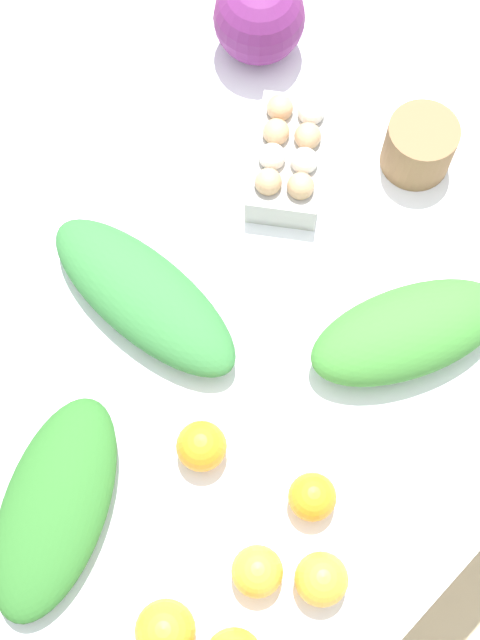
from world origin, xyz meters
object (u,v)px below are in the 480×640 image
object	(u,v)px
greens_bunch_scallion	(55,506)
orange_5	(165,630)
greens_bunch_chard	(143,296)
orange_2	(201,446)
orange_0	(321,579)
orange_3	(257,571)
paper_bag	(417,145)
orange_1	(312,497)
cabbage_purple	(259,18)
greens_bunch_kale	(408,332)
egg_carton	(289,156)

from	to	relation	value
greens_bunch_scallion	orange_5	world-z (taller)	orange_5
greens_bunch_chard	orange_2	world-z (taller)	greens_bunch_chard
orange_0	orange_3	bearing A→B (deg)	-51.85
orange_3	orange_5	xyz separation A→B (m)	(0.14, -0.03, 0.01)
paper_bag	greens_bunch_scallion	size ratio (longest dim) A/B	0.35
greens_bunch_scallion	orange_0	size ratio (longest dim) A/B	4.36
orange_1	cabbage_purple	bearing A→B (deg)	-130.05
greens_bunch_chard	greens_bunch_scallion	size ratio (longest dim) A/B	1.11
greens_bunch_kale	orange_1	distance (m)	0.29
orange_2	orange_5	distance (m)	0.26
orange_2	orange_5	bearing A→B (deg)	34.95
cabbage_purple	greens_bunch_kale	distance (m)	0.60
orange_2	cabbage_purple	bearing A→B (deg)	-141.97
egg_carton	greens_bunch_scallion	world-z (taller)	egg_carton
egg_carton	greens_bunch_kale	world-z (taller)	egg_carton
paper_bag	orange_0	world-z (taller)	paper_bag
greens_bunch_chard	greens_bunch_kale	distance (m)	0.41
cabbage_purple	greens_bunch_scallion	world-z (taller)	cabbage_purple
greens_bunch_scallion	orange_2	world-z (taller)	orange_2
cabbage_purple	paper_bag	size ratio (longest dim) A/B	1.36
orange_2	greens_bunch_kale	bearing A→B (deg)	164.14
egg_carton	orange_2	xyz separation A→B (m)	(0.44, 0.25, -0.01)
cabbage_purple	orange_3	size ratio (longest dim) A/B	2.17
cabbage_purple	greens_bunch_chard	distance (m)	0.53
cabbage_purple	orange_1	world-z (taller)	cabbage_purple
greens_bunch_kale	orange_3	bearing A→B (deg)	11.54
greens_bunch_chard	orange_5	xyz separation A→B (m)	(0.31, 0.38, 0.00)
orange_2	greens_bunch_chard	bearing A→B (deg)	-113.48
orange_2	orange_3	world-z (taller)	orange_2
greens_bunch_chard	orange_5	distance (m)	0.49
orange_0	orange_5	size ratio (longest dim) A/B	0.91
greens_bunch_kale	orange_5	world-z (taller)	greens_bunch_kale
orange_1	orange_2	world-z (taller)	orange_2
greens_bunch_kale	orange_2	world-z (taller)	greens_bunch_kale
paper_bag	orange_0	bearing A→B (deg)	30.32
greens_bunch_kale	orange_3	world-z (taller)	greens_bunch_kale
greens_bunch_scallion	orange_2	distance (m)	0.23
cabbage_purple	egg_carton	size ratio (longest dim) A/B	0.64
greens_bunch_scallion	greens_bunch_kale	bearing A→B (deg)	161.56
egg_carton	orange_3	size ratio (longest dim) A/B	3.37
paper_bag	orange_3	world-z (taller)	paper_bag
greens_bunch_chard	orange_5	world-z (taller)	orange_5
cabbage_purple	egg_carton	world-z (taller)	cabbage_purple
orange_5	orange_0	bearing A→B (deg)	152.36
greens_bunch_chard	orange_0	xyz separation A→B (m)	(0.11, 0.49, -0.00)
cabbage_purple	orange_3	bearing A→B (deg)	44.40
egg_carton	greens_bunch_kale	bearing A→B (deg)	37.80
greens_bunch_scallion	orange_1	bearing A→B (deg)	136.93
greens_bunch_kale	orange_3	distance (m)	0.42
orange_0	orange_5	xyz separation A→B (m)	(0.20, -0.10, 0.00)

